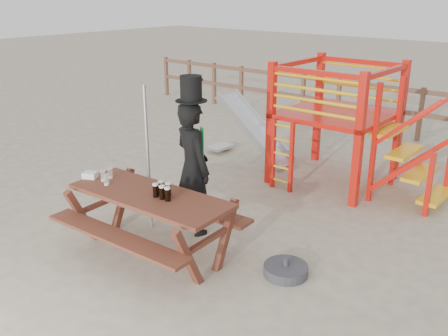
% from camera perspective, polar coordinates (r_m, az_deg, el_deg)
% --- Properties ---
extents(ground, '(60.00, 60.00, 0.00)m').
position_cam_1_polar(ground, '(6.52, -4.79, -9.75)').
color(ground, '#BEB093').
rests_on(ground, ground).
extents(back_fence, '(15.09, 0.09, 1.20)m').
position_cam_1_polar(back_fence, '(11.98, 19.35, 6.76)').
color(back_fence, brown).
rests_on(back_fence, ground).
extents(playground_fort, '(4.71, 1.84, 2.10)m').
position_cam_1_polar(playground_fort, '(8.79, 12.19, 5.28)').
color(playground_fort, red).
rests_on(playground_fort, ground).
extents(picnic_table, '(2.22, 1.59, 0.83)m').
position_cam_1_polar(picnic_table, '(6.35, -8.37, -5.47)').
color(picnic_table, brown).
rests_on(picnic_table, ground).
extents(man_with_hat, '(0.78, 0.63, 2.18)m').
position_cam_1_polar(man_with_hat, '(6.74, -3.59, 0.39)').
color(man_with_hat, black).
rests_on(man_with_hat, ground).
extents(metal_pole, '(0.04, 0.04, 2.04)m').
position_cam_1_polar(metal_pole, '(6.87, -8.69, 1.00)').
color(metal_pole, '#B2B2B7').
rests_on(metal_pole, ground).
extents(parasol_base, '(0.53, 0.53, 0.23)m').
position_cam_1_polar(parasol_base, '(6.09, 7.07, -11.50)').
color(parasol_base, '#38383D').
rests_on(parasol_base, ground).
extents(paper_bag, '(0.22, 0.21, 0.08)m').
position_cam_1_polar(paper_bag, '(6.89, -15.05, -0.79)').
color(paper_bag, white).
rests_on(paper_bag, picnic_table).
extents(stout_pints, '(0.28, 0.18, 0.17)m').
position_cam_1_polar(stout_pints, '(6.07, -7.00, -2.58)').
color(stout_pints, black).
rests_on(stout_pints, picnic_table).
extents(empty_glasses, '(0.23, 0.26, 0.15)m').
position_cam_1_polar(empty_glasses, '(6.70, -13.28, -0.94)').
color(empty_glasses, silver).
rests_on(empty_glasses, picnic_table).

